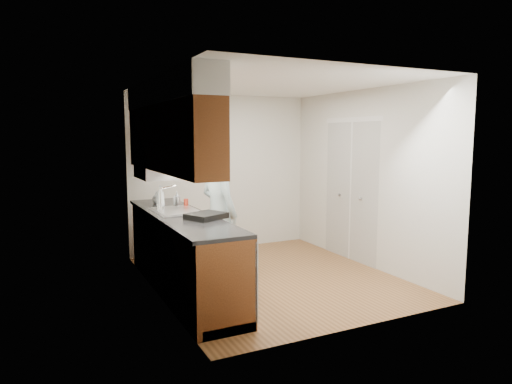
% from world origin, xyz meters
% --- Properties ---
extents(floor, '(3.50, 3.50, 0.00)m').
position_xyz_m(floor, '(0.00, 0.00, 0.00)').
color(floor, olive).
rests_on(floor, ground).
extents(ceiling, '(3.50, 3.50, 0.00)m').
position_xyz_m(ceiling, '(0.00, 0.00, 2.50)').
color(ceiling, white).
rests_on(ceiling, wall_left).
extents(wall_left, '(0.02, 3.50, 2.50)m').
position_xyz_m(wall_left, '(-1.50, 0.00, 1.25)').
color(wall_left, silver).
rests_on(wall_left, floor).
extents(wall_right, '(0.02, 3.50, 2.50)m').
position_xyz_m(wall_right, '(1.50, 0.00, 1.25)').
color(wall_right, silver).
rests_on(wall_right, floor).
extents(wall_back, '(3.00, 0.02, 2.50)m').
position_xyz_m(wall_back, '(0.00, 1.75, 1.25)').
color(wall_back, silver).
rests_on(wall_back, floor).
extents(counter, '(0.64, 2.80, 1.30)m').
position_xyz_m(counter, '(-1.20, -0.00, 0.49)').
color(counter, brown).
rests_on(counter, floor).
extents(upper_cabinets, '(0.47, 2.80, 1.21)m').
position_xyz_m(upper_cabinets, '(-1.33, 0.05, 1.95)').
color(upper_cabinets, brown).
rests_on(upper_cabinets, wall_left).
extents(closet_door, '(0.02, 1.22, 2.05)m').
position_xyz_m(closet_door, '(1.49, 0.30, 1.02)').
color(closet_door, silver).
rests_on(closet_door, wall_right).
extents(floor_mat, '(0.54, 0.89, 0.02)m').
position_xyz_m(floor_mat, '(-0.65, 0.20, 0.01)').
color(floor_mat, slate).
rests_on(floor_mat, floor).
extents(person, '(0.61, 0.78, 1.94)m').
position_xyz_m(person, '(-0.65, 0.20, 0.99)').
color(person, '#94ACB4').
rests_on(person, floor_mat).
extents(soap_bottle_a, '(0.14, 0.14, 0.28)m').
position_xyz_m(soap_bottle_a, '(-1.29, 0.63, 1.08)').
color(soap_bottle_a, silver).
rests_on(soap_bottle_a, counter).
extents(soap_bottle_b, '(0.10, 0.10, 0.18)m').
position_xyz_m(soap_bottle_b, '(-1.04, 0.73, 1.03)').
color(soap_bottle_b, silver).
rests_on(soap_bottle_b, counter).
extents(soap_bottle_c, '(0.18, 0.18, 0.16)m').
position_xyz_m(soap_bottle_c, '(-1.25, 0.96, 1.02)').
color(soap_bottle_c, silver).
rests_on(soap_bottle_c, counter).
extents(soda_can, '(0.06, 0.06, 0.11)m').
position_xyz_m(soda_can, '(-0.99, 0.48, 0.99)').
color(soda_can, '#B9321F').
rests_on(soda_can, counter).
extents(steel_can, '(0.07, 0.07, 0.12)m').
position_xyz_m(steel_can, '(-1.05, 0.65, 1.00)').
color(steel_can, '#A5A5AA').
rests_on(steel_can, counter).
extents(dish_rack, '(0.50, 0.47, 0.06)m').
position_xyz_m(dish_rack, '(-1.04, -0.41, 0.97)').
color(dish_rack, black).
rests_on(dish_rack, counter).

